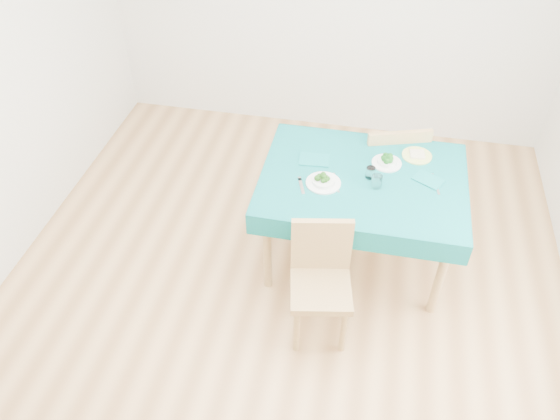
% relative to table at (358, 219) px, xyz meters
% --- Properties ---
extents(room_shell, '(4.02, 4.52, 2.73)m').
position_rel_table_xyz_m(room_shell, '(-0.46, -0.53, 0.97)').
color(room_shell, '#A67645').
rests_on(room_shell, ground).
extents(table, '(1.36, 1.04, 0.76)m').
position_rel_table_xyz_m(table, '(0.00, 0.00, 0.00)').
color(table, '#086060').
rests_on(table, ground).
extents(chair_near, '(0.44, 0.47, 0.93)m').
position_rel_table_xyz_m(chair_near, '(-0.16, -0.73, 0.09)').
color(chair_near, '#A07E4B').
rests_on(chair_near, ground).
extents(chair_far, '(0.60, 0.63, 1.17)m').
position_rel_table_xyz_m(chair_far, '(0.15, 0.65, 0.21)').
color(chair_far, '#A07E4B').
rests_on(chair_far, ground).
extents(bowl_near, '(0.23, 0.23, 0.07)m').
position_rel_table_xyz_m(bowl_near, '(-0.25, -0.12, 0.41)').
color(bowl_near, white).
rests_on(bowl_near, table).
extents(bowl_far, '(0.20, 0.20, 0.06)m').
position_rel_table_xyz_m(bowl_far, '(0.14, 0.18, 0.41)').
color(bowl_far, white).
rests_on(bowl_far, table).
extents(fork_near, '(0.07, 0.16, 0.00)m').
position_rel_table_xyz_m(fork_near, '(-0.39, -0.18, 0.38)').
color(fork_near, silver).
rests_on(fork_near, table).
extents(knife_near, '(0.07, 0.20, 0.00)m').
position_rel_table_xyz_m(knife_near, '(-0.17, -0.09, 0.38)').
color(knife_near, silver).
rests_on(knife_near, table).
extents(fork_far, '(0.09, 0.18, 0.00)m').
position_rel_table_xyz_m(fork_far, '(0.09, 0.19, 0.38)').
color(fork_far, silver).
rests_on(fork_far, table).
extents(knife_far, '(0.06, 0.22, 0.00)m').
position_rel_table_xyz_m(knife_far, '(0.47, 0.02, 0.38)').
color(knife_far, silver).
rests_on(knife_far, table).
extents(napkin_near, '(0.22, 0.16, 0.01)m').
position_rel_table_xyz_m(napkin_near, '(-0.35, 0.12, 0.39)').
color(napkin_near, '#0C6B6B').
rests_on(napkin_near, table).
extents(napkin_far, '(0.23, 0.20, 0.01)m').
position_rel_table_xyz_m(napkin_far, '(0.42, 0.06, 0.38)').
color(napkin_far, '#0C6B6B').
rests_on(napkin_far, table).
extents(tumbler_center, '(0.06, 0.06, 0.08)m').
position_rel_table_xyz_m(tumbler_center, '(0.04, 0.01, 0.42)').
color(tumbler_center, white).
rests_on(tumbler_center, table).
extents(tumbler_side, '(0.07, 0.07, 0.09)m').
position_rel_table_xyz_m(tumbler_side, '(0.09, -0.08, 0.42)').
color(tumbler_side, white).
rests_on(tumbler_side, table).
extents(side_plate, '(0.21, 0.21, 0.01)m').
position_rel_table_xyz_m(side_plate, '(0.34, 0.31, 0.38)').
color(side_plate, '#CBD869').
rests_on(side_plate, table).
extents(bread_slice, '(0.11, 0.11, 0.02)m').
position_rel_table_xyz_m(bread_slice, '(0.34, 0.31, 0.40)').
color(bread_slice, beige).
rests_on(bread_slice, side_plate).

